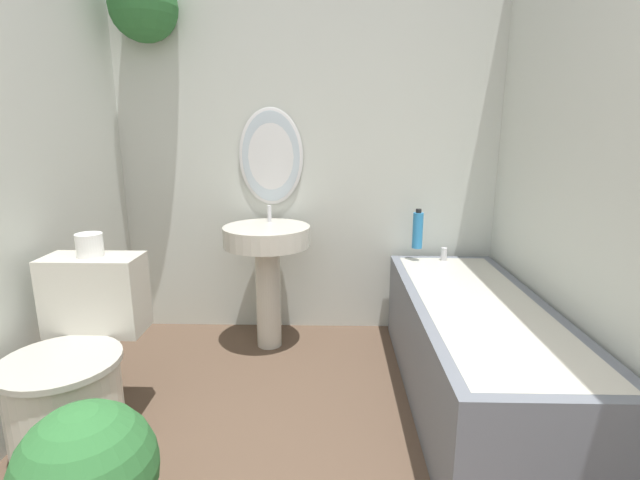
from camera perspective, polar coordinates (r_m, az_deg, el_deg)
wall_back at (r=2.93m, az=-4.10°, el=13.70°), size 2.46×0.38×2.40m
toilet at (r=2.19m, az=-27.91°, el=-14.56°), size 0.45×0.64×0.76m
pedestal_sink at (r=2.74m, az=-6.50°, el=-1.93°), size 0.50×0.50×0.84m
bathtub at (r=2.39m, az=18.60°, el=-12.69°), size 0.62×1.63×0.59m
shampoo_bottle at (r=2.86m, az=11.93°, el=1.23°), size 0.06×0.06×0.24m
potted_plant at (r=1.66m, az=-26.67°, el=-24.89°), size 0.41×0.41×0.53m
toilet_paper_roll at (r=2.21m, az=-26.50°, el=-0.56°), size 0.11×0.11×0.10m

